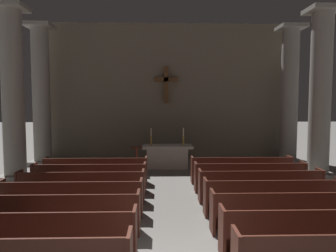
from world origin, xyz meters
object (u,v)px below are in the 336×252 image
(pew_left_row_2, at_px, (39,234))
(pew_right_row_7, at_px, (241,170))
(column_right_fourth, at_px, (289,97))
(pew_left_row_5, at_px, (82,187))
(pew_left_row_4, at_px, (71,198))
(pew_left_row_7, at_px, (96,170))
(pew_right_row_5, at_px, (260,186))
(column_left_third, at_px, (13,96))
(pew_left_row_6, at_px, (90,178))
(pew_left_row_3, at_px, (58,213))
(altar, at_px, (167,156))
(candlestick_right, at_px, (183,139))
(column_right_third, at_px, (320,96))
(pew_right_row_3, at_px, (291,211))
(candlestick_left, at_px, (151,140))
(lectern, at_px, (137,161))
(pew_right_row_6, at_px, (250,177))
(pew_right_row_4, at_px, (274,197))
(pew_right_row_2, at_px, (315,231))
(column_left_fourth, at_px, (41,97))

(pew_left_row_2, xyz_separation_m, pew_right_row_7, (5.17, 5.50, 0.00))
(column_right_fourth, bearing_deg, pew_left_row_5, -145.19)
(pew_left_row_4, relative_size, pew_left_row_7, 1.00)
(pew_right_row_5, bearing_deg, column_left_third, 160.91)
(pew_left_row_6, height_order, pew_right_row_7, same)
(pew_left_row_2, distance_m, column_left_third, 7.38)
(pew_left_row_3, xyz_separation_m, pew_right_row_7, (5.17, 4.40, 0.00))
(pew_left_row_5, xyz_separation_m, altar, (2.59, 4.83, 0.06))
(pew_left_row_4, bearing_deg, candlestick_right, 61.00)
(pew_left_row_4, distance_m, column_right_third, 9.54)
(pew_left_row_5, relative_size, pew_right_row_5, 1.00)
(pew_right_row_3, height_order, candlestick_left, candlestick_left)
(candlestick_right, distance_m, lectern, 2.40)
(pew_left_row_4, bearing_deg, column_right_third, 25.60)
(column_right_third, xyz_separation_m, altar, (-5.69, 1.96, -2.56))
(pew_left_row_3, relative_size, pew_right_row_6, 1.00)
(pew_right_row_4, xyz_separation_m, pew_right_row_7, (0.00, 3.30, 0.00))
(pew_right_row_5, xyz_separation_m, pew_right_row_6, (0.00, 1.10, 0.00))
(pew_right_row_5, bearing_deg, pew_right_row_7, 90.00)
(pew_left_row_3, distance_m, pew_right_row_6, 6.13)
(pew_left_row_6, xyz_separation_m, pew_right_row_2, (5.17, -4.40, 0.00))
(altar, bearing_deg, pew_left_row_4, -113.57)
(altar, bearing_deg, pew_right_row_3, -69.80)
(pew_right_row_3, relative_size, lectern, 3.11)
(pew_right_row_2, xyz_separation_m, column_left_fourth, (-8.28, 9.05, 2.62))
(pew_left_row_7, xyz_separation_m, candlestick_left, (1.89, 2.63, 0.78))
(pew_right_row_4, xyz_separation_m, pew_right_row_5, (0.00, 1.10, 0.00))
(pew_left_row_2, xyz_separation_m, lectern, (1.33, 6.93, 0.07))
(pew_left_row_2, xyz_separation_m, pew_right_row_5, (5.17, 3.30, 0.00))
(pew_left_row_3, relative_size, column_left_third, 0.56)
(pew_left_row_7, height_order, pew_right_row_2, same)
(pew_right_row_7, relative_size, column_left_third, 0.56)
(pew_left_row_3, height_order, column_left_fourth, column_left_fourth)
(pew_left_row_2, distance_m, pew_right_row_7, 7.55)
(pew_right_row_3, bearing_deg, candlestick_left, 115.06)
(pew_right_row_3, xyz_separation_m, pew_right_row_4, (0.00, 1.10, 0.00))
(column_right_third, distance_m, column_left_fourth, 11.75)
(pew_right_row_3, distance_m, candlestick_right, 7.32)
(pew_right_row_2, relative_size, column_left_fourth, 0.56)
(pew_right_row_5, relative_size, pew_right_row_7, 1.00)
(pew_left_row_2, distance_m, pew_right_row_2, 5.17)
(pew_left_row_3, bearing_deg, candlestick_left, 74.98)
(column_left_third, bearing_deg, pew_left_row_2, -63.25)
(pew_right_row_7, bearing_deg, pew_right_row_2, -90.00)
(lectern, bearing_deg, pew_left_row_2, -100.91)
(pew_right_row_2, xyz_separation_m, lectern, (-3.84, 6.93, 0.07))
(pew_right_row_2, xyz_separation_m, pew_right_row_3, (0.00, 1.10, 0.00))
(pew_left_row_3, xyz_separation_m, column_right_fourth, (8.28, 7.95, 2.62))
(pew_right_row_2, xyz_separation_m, altar, (-2.59, 8.13, 0.06))
(pew_left_row_3, xyz_separation_m, pew_right_row_6, (5.17, 3.30, 0.00))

